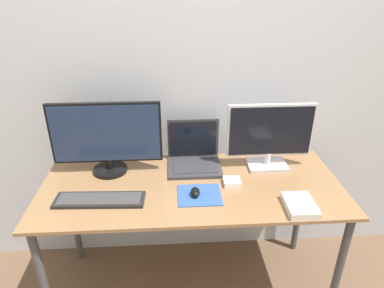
% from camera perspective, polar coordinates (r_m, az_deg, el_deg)
% --- Properties ---
extents(wall_back, '(7.00, 0.05, 2.50)m').
position_cam_1_polar(wall_back, '(2.02, -0.81, 11.34)').
color(wall_back, silver).
rests_on(wall_back, ground_plane).
extents(desk, '(1.61, 0.68, 0.76)m').
position_cam_1_polar(desk, '(1.90, -0.08, -8.96)').
color(desk, olive).
rests_on(desk, ground_plane).
extents(monitor_left, '(0.60, 0.19, 0.41)m').
position_cam_1_polar(monitor_left, '(1.93, -14.08, 1.08)').
color(monitor_left, black).
rests_on(monitor_left, desk).
extents(monitor_right, '(0.49, 0.16, 0.38)m').
position_cam_1_polar(monitor_right, '(1.98, 12.86, 1.36)').
color(monitor_right, silver).
rests_on(monitor_right, desk).
extents(laptop, '(0.30, 0.25, 0.26)m').
position_cam_1_polar(laptop, '(2.01, 0.33, -1.82)').
color(laptop, '#333338').
rests_on(laptop, desk).
extents(keyboard, '(0.45, 0.15, 0.02)m').
position_cam_1_polar(keyboard, '(1.78, -15.14, -8.96)').
color(keyboard, black).
rests_on(keyboard, desk).
extents(mousepad, '(0.22, 0.19, 0.00)m').
position_cam_1_polar(mousepad, '(1.77, 1.24, -8.49)').
color(mousepad, '#2D519E').
rests_on(mousepad, desk).
extents(mouse, '(0.05, 0.08, 0.04)m').
position_cam_1_polar(mouse, '(1.75, 0.55, -8.02)').
color(mouse, black).
rests_on(mouse, mousepad).
extents(book, '(0.14, 0.19, 0.04)m').
position_cam_1_polar(book, '(1.75, 17.54, -9.74)').
color(book, silver).
rests_on(book, desk).
extents(power_brick, '(0.09, 0.08, 0.03)m').
position_cam_1_polar(power_brick, '(1.86, 6.67, -6.28)').
color(power_brick, white).
rests_on(power_brick, desk).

